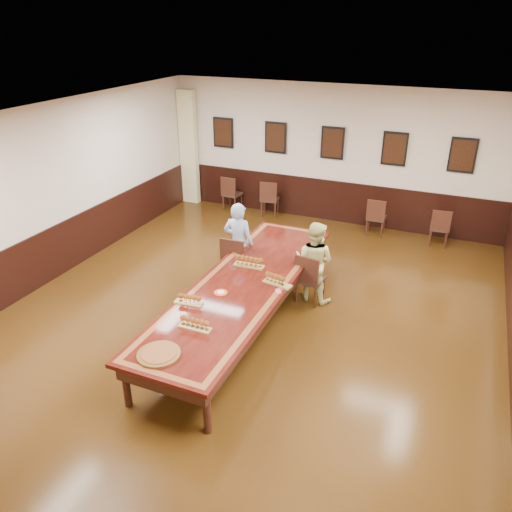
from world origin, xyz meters
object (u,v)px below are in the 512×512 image
at_px(spare_chair_a, 232,193).
at_px(chair_woman, 311,277).
at_px(chair_man, 237,260).
at_px(person_man, 239,243).
at_px(carved_platter, 159,354).
at_px(spare_chair_b, 270,198).
at_px(person_woman, 314,262).
at_px(spare_chair_c, 376,216).
at_px(conference_table, 244,291).
at_px(spare_chair_d, 440,227).

bearing_deg(spare_chair_a, chair_woman, 136.49).
distance_m(chair_man, person_man, 0.31).
xyz_separation_m(chair_man, carved_platter, (0.49, -3.28, 0.28)).
xyz_separation_m(chair_man, spare_chair_a, (-1.79, 3.51, -0.04)).
bearing_deg(spare_chair_b, person_woman, 112.77).
xyz_separation_m(chair_man, spare_chair_c, (1.92, 3.35, -0.05)).
bearing_deg(conference_table, chair_woman, 55.22).
distance_m(person_man, person_woman, 1.47).
relative_size(spare_chair_b, person_man, 0.58).
xyz_separation_m(chair_man, spare_chair_d, (3.29, 3.32, -0.07)).
xyz_separation_m(spare_chair_b, conference_table, (1.43, -4.70, 0.16)).
bearing_deg(chair_man, person_man, -90.00).
xyz_separation_m(spare_chair_b, spare_chair_c, (2.67, -0.18, -0.01)).
relative_size(chair_man, spare_chair_a, 1.09).
xyz_separation_m(chair_man, conference_table, (0.68, -1.18, 0.12)).
bearing_deg(chair_man, spare_chair_a, -65.26).
xyz_separation_m(spare_chair_b, carved_platter, (1.24, -6.80, 0.32)).
xyz_separation_m(spare_chair_a, person_woman, (3.25, -3.48, 0.28)).
relative_size(person_man, person_woman, 1.07).
bearing_deg(conference_table, carved_platter, -95.23).
bearing_deg(carved_platter, conference_table, 84.77).
xyz_separation_m(spare_chair_c, person_woman, (-0.46, -3.32, 0.29)).
height_order(spare_chair_a, spare_chair_b, spare_chair_b).
xyz_separation_m(chair_man, chair_woman, (1.45, -0.07, -0.02)).
relative_size(spare_chair_b, conference_table, 0.18).
distance_m(spare_chair_b, conference_table, 4.92).
relative_size(spare_chair_c, carved_platter, 1.36).
bearing_deg(carved_platter, chair_woman, 73.30).
relative_size(person_man, carved_platter, 2.42).
relative_size(chair_woman, spare_chair_b, 1.03).
bearing_deg(chair_man, person_woman, 179.01).
xyz_separation_m(chair_woman, spare_chair_c, (0.47, 3.41, -0.03)).
distance_m(person_woman, conference_table, 1.44).
xyz_separation_m(person_woman, conference_table, (-0.78, -1.21, -0.11)).
bearing_deg(spare_chair_a, person_woman, 137.39).
bearing_deg(person_man, spare_chair_c, -122.88).
bearing_deg(chair_man, carved_platter, 96.26).
bearing_deg(spare_chair_c, conference_table, 73.67).
bearing_deg(conference_table, person_woman, 57.01).
distance_m(person_man, carved_platter, 3.42).
xyz_separation_m(spare_chair_a, spare_chair_d, (5.08, -0.20, -0.02)).
bearing_deg(person_man, person_woman, 174.96).
bearing_deg(chair_woman, spare_chair_d, -110.94).
bearing_deg(spare_chair_c, spare_chair_d, 177.67).
xyz_separation_m(chair_woman, spare_chair_a, (-3.24, 3.58, -0.02)).
bearing_deg(spare_chair_d, carved_platter, 63.05).
height_order(chair_man, person_woman, person_woman).
bearing_deg(spare_chair_c, chair_man, 59.16).
height_order(spare_chair_c, person_woman, person_woman).
height_order(spare_chair_a, conference_table, spare_chair_a).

